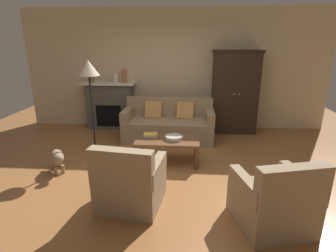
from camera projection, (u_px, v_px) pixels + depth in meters
ground_plane at (167, 172)px, 4.37m from camera, size 9.60×9.60×0.00m
back_wall at (174, 70)px, 6.37m from camera, size 7.20×0.10×2.80m
fireplace at (110, 105)px, 6.49m from camera, size 1.26×0.48×1.12m
armoire at (235, 92)px, 6.11m from camera, size 1.06×0.57×1.87m
couch at (169, 125)px, 5.80m from camera, size 1.93×0.89×0.86m
coffee_table at (167, 142)px, 4.65m from camera, size 1.10×0.60×0.42m
fruit_bowl at (174, 138)px, 4.61m from camera, size 0.30×0.30×0.06m
book_stack at (150, 135)px, 4.71m from camera, size 0.27×0.20×0.07m
mantel_vase_bronze at (92, 76)px, 6.28m from camera, size 0.09×0.09×0.31m
mantel_vase_cream at (116, 77)px, 6.26m from camera, size 0.10×0.10×0.23m
mantel_vase_terracotta at (124, 76)px, 6.23m from camera, size 0.11×0.11×0.32m
armchair_near_left at (130, 183)px, 3.40m from camera, size 0.87×0.87×0.88m
armchair_near_right at (274, 202)px, 2.99m from camera, size 0.93×0.93×0.88m
floor_lamp at (89, 74)px, 4.51m from camera, size 0.36×0.36×1.75m
dog at (57, 158)px, 4.30m from camera, size 0.39×0.50×0.39m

